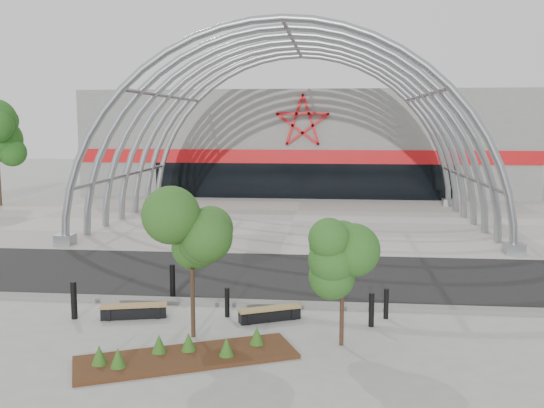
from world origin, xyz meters
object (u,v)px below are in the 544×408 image
Objects in this scene: bench_0 at (134,311)px; bench_1 at (270,314)px; street_tree_0 at (192,240)px; street_tree_1 at (343,256)px; bollard_2 at (227,302)px.

bench_0 is 1.06× the size of bench_1.
bench_1 is at bearing 38.56° from street_tree_0.
street_tree_0 is 1.12× the size of street_tree_1.
bollard_2 is (-1.27, 0.21, 0.25)m from bench_1.
bench_0 is (-2.07, 1.33, -2.40)m from street_tree_0.
bench_1 is 1.31m from bollard_2.
street_tree_0 is at bearing -141.44° from bench_1.
bollard_2 is at bearing 170.57° from bench_1.
street_tree_0 is 3.44m from bench_0.
bollard_2 is (-3.29, 1.92, -1.89)m from street_tree_1.
bench_1 is (3.95, 0.16, -0.01)m from bench_0.
bench_0 is at bearing 165.45° from street_tree_1.
street_tree_0 is 4.17× the size of bollard_2.
street_tree_1 is 3.40m from bench_1.
street_tree_0 is 3.40m from bench_1.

